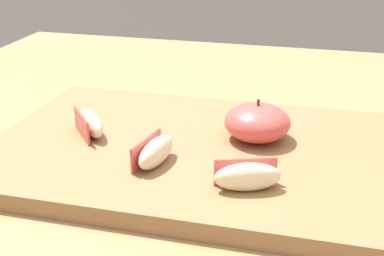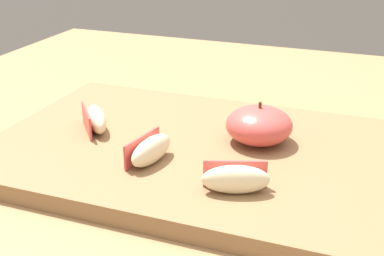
{
  "view_description": "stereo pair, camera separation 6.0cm",
  "coord_description": "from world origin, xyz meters",
  "px_view_note": "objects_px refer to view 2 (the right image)",
  "views": [
    {
      "loc": [
        0.1,
        -0.61,
        1.02
      ],
      "look_at": [
        -0.04,
        -0.07,
        0.78
      ],
      "focal_mm": 49.77,
      "sensor_mm": 36.0,
      "label": 1
    },
    {
      "loc": [
        0.15,
        -0.59,
        1.02
      ],
      "look_at": [
        -0.04,
        -0.07,
        0.78
      ],
      "focal_mm": 49.77,
      "sensor_mm": 36.0,
      "label": 2
    }
  ],
  "objects_px": {
    "apple_half_skin_up": "(259,125)",
    "apple_wedge_front": "(236,179)",
    "cutting_board": "(192,152)",
    "apple_wedge_middle": "(150,150)",
    "apple_wedge_back": "(96,119)"
  },
  "relations": [
    {
      "from": "apple_half_skin_up",
      "to": "apple_wedge_front",
      "type": "bearing_deg",
      "value": -86.11
    },
    {
      "from": "cutting_board",
      "to": "apple_wedge_middle",
      "type": "xyz_separation_m",
      "value": [
        -0.02,
        -0.06,
        0.02
      ]
    },
    {
      "from": "apple_wedge_front",
      "to": "apple_half_skin_up",
      "type": "bearing_deg",
      "value": 93.89
    },
    {
      "from": "apple_half_skin_up",
      "to": "apple_wedge_middle",
      "type": "height_order",
      "value": "apple_half_skin_up"
    },
    {
      "from": "apple_half_skin_up",
      "to": "apple_wedge_middle",
      "type": "xyz_separation_m",
      "value": [
        -0.09,
        -0.09,
        -0.01
      ]
    },
    {
      "from": "apple_wedge_middle",
      "to": "apple_half_skin_up",
      "type": "bearing_deg",
      "value": 44.16
    },
    {
      "from": "apple_wedge_back",
      "to": "apple_wedge_middle",
      "type": "xyz_separation_m",
      "value": [
        0.1,
        -0.05,
        0.0
      ]
    },
    {
      "from": "apple_half_skin_up",
      "to": "apple_wedge_back",
      "type": "distance_m",
      "value": 0.2
    },
    {
      "from": "apple_half_skin_up",
      "to": "apple_wedge_back",
      "type": "height_order",
      "value": "apple_half_skin_up"
    },
    {
      "from": "apple_wedge_front",
      "to": "apple_wedge_middle",
      "type": "distance_m",
      "value": 0.11
    },
    {
      "from": "apple_half_skin_up",
      "to": "apple_wedge_back",
      "type": "xyz_separation_m",
      "value": [
        -0.19,
        -0.04,
        -0.01
      ]
    },
    {
      "from": "cutting_board",
      "to": "apple_wedge_middle",
      "type": "bearing_deg",
      "value": -112.78
    },
    {
      "from": "cutting_board",
      "to": "apple_half_skin_up",
      "type": "xyz_separation_m",
      "value": [
        0.07,
        0.03,
        0.03
      ]
    },
    {
      "from": "apple_wedge_front",
      "to": "apple_wedge_middle",
      "type": "bearing_deg",
      "value": 164.01
    },
    {
      "from": "cutting_board",
      "to": "apple_wedge_middle",
      "type": "relative_size",
      "value": 6.74
    }
  ]
}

